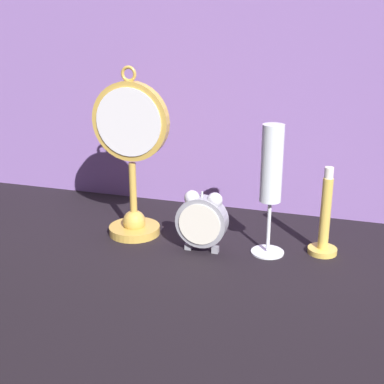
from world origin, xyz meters
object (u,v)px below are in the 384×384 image
(alarm_clock_twin_bell, at_px, (202,219))
(brass_candlestick, at_px, (324,225))
(pocket_watch_on_stand, at_px, (132,161))
(champagne_flute, at_px, (271,175))

(alarm_clock_twin_bell, relative_size, brass_candlestick, 0.71)
(pocket_watch_on_stand, height_order, champagne_flute, pocket_watch_on_stand)
(alarm_clock_twin_bell, bearing_deg, champagne_flute, 13.62)
(champagne_flute, relative_size, brass_candlestick, 1.46)
(pocket_watch_on_stand, relative_size, brass_candlestick, 2.00)
(alarm_clock_twin_bell, bearing_deg, pocket_watch_on_stand, 165.92)
(pocket_watch_on_stand, bearing_deg, alarm_clock_twin_bell, -14.08)
(alarm_clock_twin_bell, distance_m, brass_candlestick, 0.22)
(brass_candlestick, bearing_deg, alarm_clock_twin_bell, -164.87)
(pocket_watch_on_stand, relative_size, champagne_flute, 1.37)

